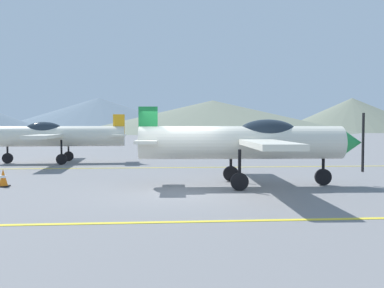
{
  "coord_description": "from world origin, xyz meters",
  "views": [
    {
      "loc": [
        -0.7,
        -12.86,
        2.01
      ],
      "look_at": [
        0.82,
        6.0,
        1.2
      ],
      "focal_mm": 39.32,
      "sensor_mm": 36.0,
      "label": 1
    }
  ],
  "objects_px": {
    "airplane_near": "(250,141)",
    "traffic_cone_front": "(3,178)",
    "airplane_mid": "(56,135)",
    "car_sedan": "(221,141)"
  },
  "relations": [
    {
      "from": "traffic_cone_front",
      "to": "airplane_mid",
      "type": "bearing_deg",
      "value": 92.85
    },
    {
      "from": "airplane_near",
      "to": "traffic_cone_front",
      "type": "relative_size",
      "value": 15.03
    },
    {
      "from": "airplane_near",
      "to": "airplane_mid",
      "type": "bearing_deg",
      "value": 132.45
    },
    {
      "from": "car_sedan",
      "to": "airplane_near",
      "type": "bearing_deg",
      "value": -95.59
    },
    {
      "from": "car_sedan",
      "to": "traffic_cone_front",
      "type": "xyz_separation_m",
      "value": [
        -9.99,
        -18.03,
        -0.56
      ]
    },
    {
      "from": "airplane_mid",
      "to": "car_sedan",
      "type": "bearing_deg",
      "value": 40.64
    },
    {
      "from": "airplane_near",
      "to": "car_sedan",
      "type": "relative_size",
      "value": 1.91
    },
    {
      "from": "airplane_mid",
      "to": "traffic_cone_front",
      "type": "bearing_deg",
      "value": -87.15
    },
    {
      "from": "car_sedan",
      "to": "traffic_cone_front",
      "type": "distance_m",
      "value": 20.62
    },
    {
      "from": "airplane_near",
      "to": "traffic_cone_front",
      "type": "bearing_deg",
      "value": 177.39
    }
  ]
}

